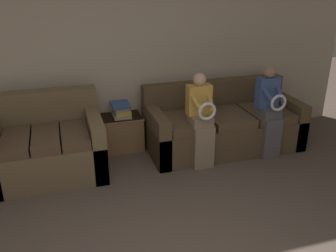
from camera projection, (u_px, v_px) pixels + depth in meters
The scene contains 7 objects.
wall_back at pixel (104, 54), 4.91m from camera, with size 7.22×0.06×2.55m.
couch_main at pixel (222, 125), 5.18m from camera, with size 2.08×0.93×0.87m.
couch_side at pixel (48, 147), 4.49m from camera, with size 1.30×0.95×0.95m.
child_left_seated at pixel (201, 117), 4.58m from camera, with size 0.31×0.37×1.17m.
child_right_seated at pixel (270, 108), 4.83m from camera, with size 0.29×0.37×1.19m.
side_shelf at pixel (122, 132), 5.12m from camera, with size 0.55×0.42×0.48m.
book_stack at pixel (121, 110), 5.00m from camera, with size 0.25×0.30×0.18m.
Camera 1 is at (-0.62, -1.68, 2.31)m, focal length 40.00 mm.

